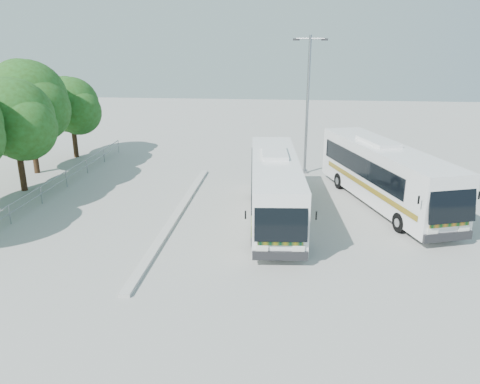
# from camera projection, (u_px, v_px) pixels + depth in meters

# --- Properties ---
(ground) EXTENTS (100.00, 100.00, 0.00)m
(ground) POSITION_uv_depth(u_px,v_px,m) (216.00, 232.00, 21.56)
(ground) COLOR #959591
(ground) RESTS_ON ground
(kerb_divider) EXTENTS (0.40, 16.00, 0.15)m
(kerb_divider) POSITION_uv_depth(u_px,v_px,m) (177.00, 214.00, 23.65)
(kerb_divider) COLOR #B2B2AD
(kerb_divider) RESTS_ON ground
(railing) EXTENTS (0.06, 22.00, 1.00)m
(railing) POSITION_uv_depth(u_px,v_px,m) (50.00, 185.00, 26.08)
(railing) COLOR gray
(railing) RESTS_ON ground
(tree_far_c) EXTENTS (4.97, 4.69, 6.49)m
(tree_far_c) POSITION_uv_depth(u_px,v_px,m) (15.00, 118.00, 26.23)
(tree_far_c) COLOR #382314
(tree_far_c) RESTS_ON ground
(tree_far_d) EXTENTS (5.62, 5.30, 7.33)m
(tree_far_d) POSITION_uv_depth(u_px,v_px,m) (29.00, 100.00, 29.66)
(tree_far_d) COLOR #382314
(tree_far_d) RESTS_ON ground
(tree_far_e) EXTENTS (4.54, 4.28, 5.92)m
(tree_far_e) POSITION_uv_depth(u_px,v_px,m) (72.00, 105.00, 34.14)
(tree_far_e) COLOR #382314
(tree_far_e) RESTS_ON ground
(coach_main) EXTENTS (3.00, 10.97, 3.01)m
(coach_main) POSITION_uv_depth(u_px,v_px,m) (275.00, 186.00, 22.83)
(coach_main) COLOR silver
(coach_main) RESTS_ON ground
(coach_adjacent) EXTENTS (5.68, 11.57, 3.17)m
(coach_adjacent) POSITION_uv_depth(u_px,v_px,m) (384.00, 174.00, 24.64)
(coach_adjacent) COLOR silver
(coach_adjacent) RESTS_ON ground
(lamppost) EXTENTS (2.12, 0.67, 8.73)m
(lamppost) POSITION_uv_depth(u_px,v_px,m) (308.00, 100.00, 29.62)
(lamppost) COLOR gray
(lamppost) RESTS_ON ground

